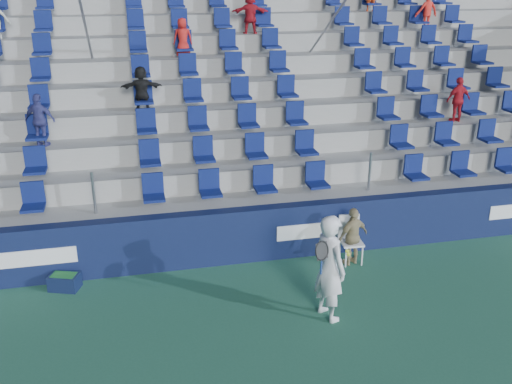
# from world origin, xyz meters

# --- Properties ---
(ground) EXTENTS (70.00, 70.00, 0.00)m
(ground) POSITION_xyz_m (0.00, 0.00, 0.00)
(ground) COLOR #2A6349
(ground) RESTS_ON ground
(sponsor_wall) EXTENTS (24.00, 0.32, 1.20)m
(sponsor_wall) POSITION_xyz_m (0.00, 3.15, 0.60)
(sponsor_wall) COLOR #11193E
(sponsor_wall) RESTS_ON ground
(grandstand) EXTENTS (24.00, 8.17, 6.63)m
(grandstand) POSITION_xyz_m (-0.00, 8.24, 2.14)
(grandstand) COLOR gray
(grandstand) RESTS_ON ground
(tennis_player) EXTENTS (0.74, 0.84, 1.99)m
(tennis_player) POSITION_xyz_m (1.05, 0.71, 1.00)
(tennis_player) COLOR white
(tennis_player) RESTS_ON ground
(line_judge_chair) EXTENTS (0.48, 0.49, 1.03)m
(line_judge_chair) POSITION_xyz_m (2.23, 2.66, 0.59)
(line_judge_chair) COLOR white
(line_judge_chair) RESTS_ON ground
(line_judge) EXTENTS (0.81, 0.54, 1.28)m
(line_judge) POSITION_xyz_m (2.23, 2.50, 0.64)
(line_judge) COLOR tan
(line_judge) RESTS_ON ground
(ball_bin) EXTENTS (0.66, 0.54, 0.32)m
(ball_bin) POSITION_xyz_m (-3.67, 2.75, 0.17)
(ball_bin) COLOR #0F193A
(ball_bin) RESTS_ON ground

